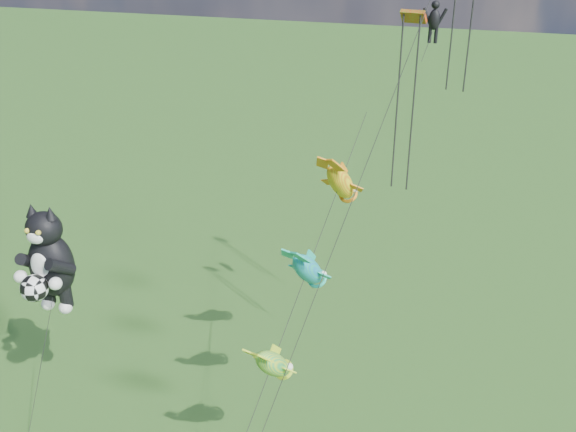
% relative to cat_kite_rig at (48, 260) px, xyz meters
% --- Properties ---
extents(cat_kite_rig, '(2.75, 4.25, 12.15)m').
position_rel_cat_kite_rig_xyz_m(cat_kite_rig, '(0.00, 0.00, 0.00)').
color(cat_kite_rig, brown).
rests_on(cat_kite_rig, ground).
extents(fish_windsock_rig, '(3.54, 15.66, 16.13)m').
position_rel_cat_kite_rig_xyz_m(fish_windsock_rig, '(12.38, -0.45, -0.27)').
color(fish_windsock_rig, brown).
rests_on(fish_windsock_rig, ground).
extents(parafoil_rig, '(7.33, 16.41, 25.83)m').
position_rel_cat_kite_rig_xyz_m(parafoil_rig, '(16.23, 6.77, 10.47)').
color(parafoil_rig, brown).
rests_on(parafoil_rig, ground).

